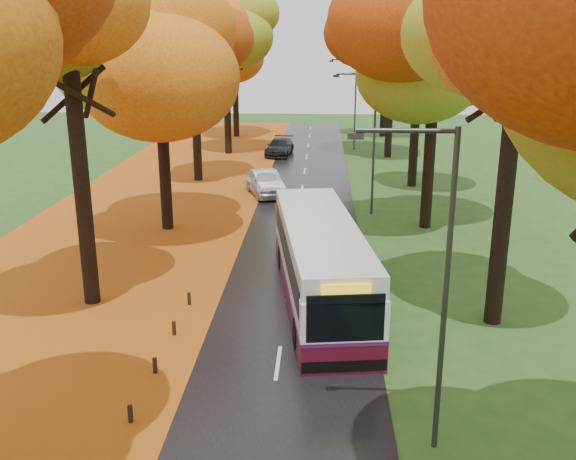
# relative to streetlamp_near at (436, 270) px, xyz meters

# --- Properties ---
(road) EXTENTS (6.50, 90.00, 0.04)m
(road) POSITION_rel_streetlamp_near_xyz_m (-3.95, 17.00, -4.69)
(road) COLOR black
(road) RESTS_ON ground
(centre_line) EXTENTS (0.12, 90.00, 0.01)m
(centre_line) POSITION_rel_streetlamp_near_xyz_m (-3.95, 17.00, -4.67)
(centre_line) COLOR silver
(centre_line) RESTS_ON road
(leaf_verge) EXTENTS (12.00, 90.00, 0.02)m
(leaf_verge) POSITION_rel_streetlamp_near_xyz_m (-12.95, 17.00, -4.70)
(leaf_verge) COLOR #8F400D
(leaf_verge) RESTS_ON ground
(leaf_drift) EXTENTS (0.90, 90.00, 0.01)m
(leaf_drift) POSITION_rel_streetlamp_near_xyz_m (-7.00, 17.00, -4.67)
(leaf_drift) COLOR #AF5412
(leaf_drift) RESTS_ON road
(trees_left) EXTENTS (9.20, 74.00, 13.88)m
(trees_left) POSITION_rel_streetlamp_near_xyz_m (-11.13, 19.06, 4.82)
(trees_left) COLOR black
(trees_left) RESTS_ON ground
(trees_right) EXTENTS (9.30, 74.20, 13.96)m
(trees_right) POSITION_rel_streetlamp_near_xyz_m (3.24, 18.91, 4.98)
(trees_right) COLOR black
(trees_right) RESTS_ON ground
(streetlamp_near) EXTENTS (2.45, 0.18, 8.00)m
(streetlamp_near) POSITION_rel_streetlamp_near_xyz_m (0.00, 0.00, 0.00)
(streetlamp_near) COLOR #333538
(streetlamp_near) RESTS_ON ground
(streetlamp_mid) EXTENTS (2.45, 0.18, 8.00)m
(streetlamp_mid) POSITION_rel_streetlamp_near_xyz_m (0.00, 22.00, 0.00)
(streetlamp_mid) COLOR #333538
(streetlamp_mid) RESTS_ON ground
(streetlamp_far) EXTENTS (2.45, 0.18, 8.00)m
(streetlamp_far) POSITION_rel_streetlamp_near_xyz_m (0.00, 44.00, 0.00)
(streetlamp_far) COLOR #333538
(streetlamp_far) RESTS_ON ground
(bus) EXTENTS (4.21, 11.99, 3.09)m
(bus) POSITION_rel_streetlamp_near_xyz_m (-2.67, 9.10, -3.06)
(bus) COLOR #480B1A
(bus) RESTS_ON road
(car_white) EXTENTS (3.17, 4.88, 1.54)m
(car_white) POSITION_rel_streetlamp_near_xyz_m (-6.30, 26.18, -3.90)
(car_white) COLOR #BABABE
(car_white) RESTS_ON road
(car_silver) EXTENTS (3.03, 4.83, 1.50)m
(car_silver) POSITION_rel_streetlamp_near_xyz_m (-6.30, 26.53, -3.92)
(car_silver) COLOR #A2A4AA
(car_silver) RESTS_ON road
(car_dark) EXTENTS (2.50, 5.05, 1.41)m
(car_dark) POSITION_rel_streetlamp_near_xyz_m (-6.30, 40.74, -3.97)
(car_dark) COLOR black
(car_dark) RESTS_ON road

